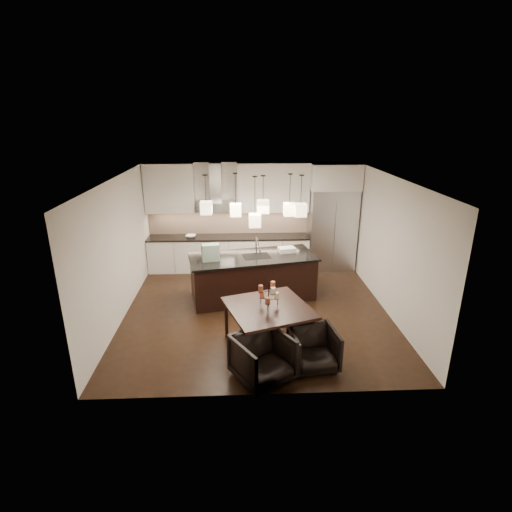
{
  "coord_description": "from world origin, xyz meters",
  "views": [
    {
      "loc": [
        -0.36,
        -7.67,
        3.95
      ],
      "look_at": [
        0.0,
        0.2,
        1.15
      ],
      "focal_mm": 28.0,
      "sensor_mm": 36.0,
      "label": 1
    }
  ],
  "objects_px": {
    "island_body": "(253,278)",
    "armchair_left": "(263,358)",
    "dining_table": "(268,327)",
    "armchair_right": "(313,349)",
    "refrigerator": "(332,230)"
  },
  "relations": [
    {
      "from": "island_body",
      "to": "armchair_right",
      "type": "distance_m",
      "value": 2.87
    },
    {
      "from": "armchair_right",
      "to": "island_body",
      "type": "bearing_deg",
      "value": 100.11
    },
    {
      "from": "armchair_left",
      "to": "dining_table",
      "type": "bearing_deg",
      "value": 48.81
    },
    {
      "from": "island_body",
      "to": "armchair_right",
      "type": "relative_size",
      "value": 3.57
    },
    {
      "from": "island_body",
      "to": "armchair_right",
      "type": "height_order",
      "value": "island_body"
    },
    {
      "from": "island_body",
      "to": "dining_table",
      "type": "xyz_separation_m",
      "value": [
        0.2,
        -2.11,
        -0.07
      ]
    },
    {
      "from": "island_body",
      "to": "armchair_left",
      "type": "xyz_separation_m",
      "value": [
        0.04,
        -3.02,
        -0.1
      ]
    },
    {
      "from": "island_body",
      "to": "armchair_left",
      "type": "relative_size",
      "value": 3.26
    },
    {
      "from": "armchair_right",
      "to": "refrigerator",
      "type": "bearing_deg",
      "value": 66.29
    },
    {
      "from": "armchair_left",
      "to": "armchair_right",
      "type": "relative_size",
      "value": 1.1
    },
    {
      "from": "island_body",
      "to": "dining_table",
      "type": "height_order",
      "value": "island_body"
    },
    {
      "from": "refrigerator",
      "to": "dining_table",
      "type": "distance_m",
      "value": 4.37
    },
    {
      "from": "island_body",
      "to": "refrigerator",
      "type": "bearing_deg",
      "value": 27.69
    },
    {
      "from": "refrigerator",
      "to": "armchair_left",
      "type": "bearing_deg",
      "value": -113.98
    },
    {
      "from": "island_body",
      "to": "armchair_right",
      "type": "bearing_deg",
      "value": -83.22
    }
  ]
}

